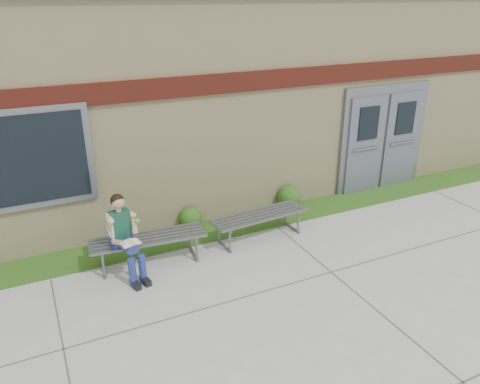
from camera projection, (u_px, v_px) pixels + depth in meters
ground at (294, 307)px, 6.53m from camera, size 80.00×80.00×0.00m
grass_strip at (220, 228)px, 8.68m from camera, size 16.00×0.80×0.02m
school_building at (160, 85)px, 10.67m from camera, size 16.20×6.22×4.20m
bench_left at (149, 243)px, 7.45m from camera, size 1.87×0.68×0.47m
bench_right at (260, 220)px, 8.25m from camera, size 1.80×0.62×0.46m
girl at (125, 235)px, 7.00m from camera, size 0.49×0.79×1.32m
shrub_mid at (191, 218)px, 8.61m from camera, size 0.41×0.41×0.41m
shrub_east at (289, 196)px, 9.43m from camera, size 0.48×0.48×0.48m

